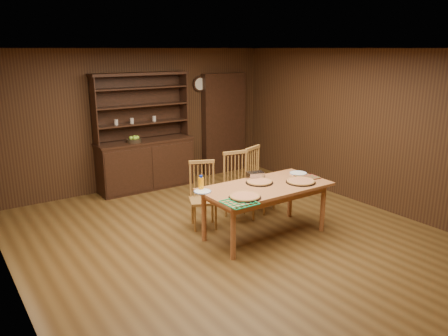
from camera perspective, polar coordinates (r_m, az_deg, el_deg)
floor at (r=6.29m, az=0.63°, el=-9.01°), size 6.00×6.00×0.00m
room_shell at (r=5.82m, az=0.68°, el=5.28°), size 6.00×6.00×6.00m
china_hutch at (r=8.38m, az=-10.25°, el=1.31°), size 1.84×0.52×2.17m
doorway at (r=9.32m, az=-0.04°, el=5.84°), size 1.00×0.18×2.10m
wall_clock at (r=8.97m, az=-3.20°, el=10.91°), size 0.30×0.05×0.30m
dining_table at (r=6.14m, az=5.44°, el=-3.05°), size 1.82×0.91×0.75m
chair_left at (r=6.52m, az=-2.77°, el=-3.16°), size 0.53×0.52×0.99m
chair_center at (r=6.82m, az=1.79°, el=-2.00°), size 0.50×0.49×1.06m
chair_right at (r=7.17m, az=4.37°, el=-1.17°), size 0.55×0.54×1.06m
pizza_left at (r=5.60m, az=2.74°, el=-3.73°), size 0.42×0.42×0.04m
pizza_right at (r=6.31m, az=9.99°, el=-1.73°), size 0.42×0.42×0.04m
pizza_center at (r=6.21m, az=4.64°, el=-1.82°), size 0.39×0.39×0.04m
cooling_rack at (r=5.41m, az=2.02°, el=-4.50°), size 0.46×0.46×0.02m
plate_left at (r=5.82m, az=-2.82°, el=-3.07°), size 0.24×0.24×0.02m
plate_right at (r=6.75m, az=9.68°, el=-0.66°), size 0.27×0.27×0.02m
foil_dish at (r=6.41m, az=4.12°, el=-0.96°), size 0.28×0.23×0.10m
juice_bottle at (r=5.89m, az=-3.02°, el=-2.00°), size 0.07×0.07×0.20m
pot_holder_a at (r=6.56m, az=11.28°, el=-1.20°), size 0.23×0.23×0.02m
pot_holder_b at (r=6.60m, az=10.13°, el=-1.07°), size 0.20×0.20×0.01m
fruit_bowl at (r=8.14m, az=-11.68°, el=3.64°), size 0.28×0.28×0.12m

